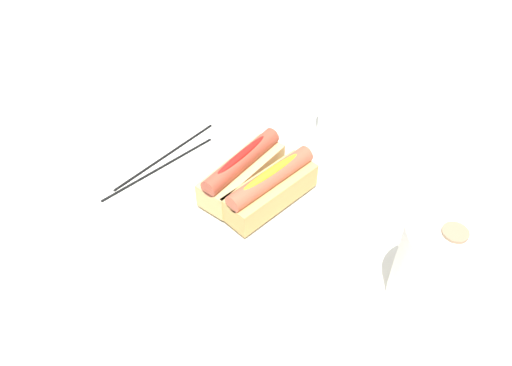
# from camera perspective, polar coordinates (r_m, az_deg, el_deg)

# --- Properties ---
(ground_plane) EXTENTS (2.40, 2.40, 0.00)m
(ground_plane) POSITION_cam_1_polar(r_m,az_deg,el_deg) (0.80, 1.52, -2.33)
(ground_plane) COLOR silver
(serving_bowl) EXTENTS (0.27, 0.27, 0.03)m
(serving_bowl) POSITION_cam_1_polar(r_m,az_deg,el_deg) (0.78, 0.00, -1.78)
(serving_bowl) COLOR silver
(serving_bowl) RESTS_ON ground_plane
(hotdog_front) EXTENTS (0.15, 0.06, 0.06)m
(hotdog_front) POSITION_cam_1_polar(r_m,az_deg,el_deg) (0.77, -1.56, 1.35)
(hotdog_front) COLOR #DBB270
(hotdog_front) RESTS_ON serving_bowl
(hotdog_back) EXTENTS (0.16, 0.08, 0.06)m
(hotdog_back) POSITION_cam_1_polar(r_m,az_deg,el_deg) (0.74, 1.62, -0.53)
(hotdog_back) COLOR tan
(hotdog_back) RESTS_ON serving_bowl
(water_glass) EXTENTS (0.07, 0.07, 0.09)m
(water_glass) POSITION_cam_1_polar(r_m,az_deg,el_deg) (0.92, 8.95, 7.68)
(water_glass) COLOR white
(water_glass) RESTS_ON ground_plane
(paper_towel_roll) EXTENTS (0.11, 0.11, 0.13)m
(paper_towel_roll) POSITION_cam_1_polar(r_m,az_deg,el_deg) (0.68, 19.69, -8.77)
(paper_towel_roll) COLOR white
(paper_towel_roll) RESTS_ON ground_plane
(napkin_box) EXTENTS (0.12, 0.07, 0.15)m
(napkin_box) POSITION_cam_1_polar(r_m,az_deg,el_deg) (0.59, 1.54, -15.18)
(napkin_box) COLOR white
(napkin_box) RESTS_ON ground_plane
(chopstick_near) EXTENTS (0.22, 0.05, 0.01)m
(chopstick_near) POSITION_cam_1_polar(r_m,az_deg,el_deg) (0.87, -10.65, 1.67)
(chopstick_near) COLOR black
(chopstick_near) RESTS_ON ground_plane
(chopstick_far) EXTENTS (0.22, 0.03, 0.01)m
(chopstick_far) POSITION_cam_1_polar(r_m,az_deg,el_deg) (0.89, -9.95, 3.05)
(chopstick_far) COLOR black
(chopstick_far) RESTS_ON ground_plane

